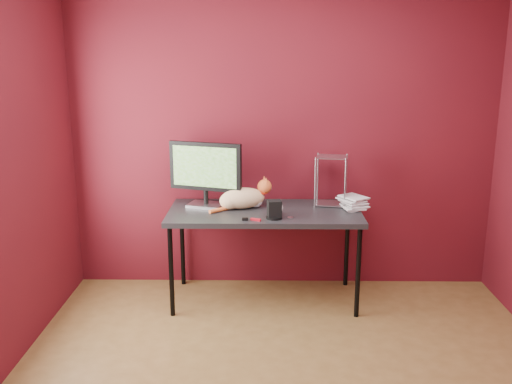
{
  "coord_description": "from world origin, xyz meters",
  "views": [
    {
      "loc": [
        -0.16,
        -2.92,
        1.98
      ],
      "look_at": [
        -0.21,
        1.15,
        0.95
      ],
      "focal_mm": 40.0,
      "sensor_mm": 36.0,
      "label": 1
    }
  ],
  "objects_px": {
    "skull_mug": "(276,208)",
    "book_stack": "(347,142)",
    "monitor": "(205,171)",
    "speaker": "(274,210)",
    "desk": "(265,217)",
    "cat": "(243,198)"
  },
  "relations": [
    {
      "from": "monitor",
      "to": "cat",
      "type": "distance_m",
      "value": 0.37
    },
    {
      "from": "skull_mug",
      "to": "speaker",
      "type": "height_order",
      "value": "speaker"
    },
    {
      "from": "skull_mug",
      "to": "cat",
      "type": "bearing_deg",
      "value": 163.72
    },
    {
      "from": "desk",
      "to": "book_stack",
      "type": "relative_size",
      "value": 1.41
    },
    {
      "from": "monitor",
      "to": "speaker",
      "type": "bearing_deg",
      "value": -14.54
    },
    {
      "from": "cat",
      "to": "speaker",
      "type": "distance_m",
      "value": 0.37
    },
    {
      "from": "speaker",
      "to": "desk",
      "type": "bearing_deg",
      "value": 98.62
    },
    {
      "from": "monitor",
      "to": "speaker",
      "type": "xyz_separation_m",
      "value": [
        0.54,
        -0.33,
        -0.22
      ]
    },
    {
      "from": "desk",
      "to": "cat",
      "type": "xyz_separation_m",
      "value": [
        -0.17,
        0.06,
        0.14
      ]
    },
    {
      "from": "cat",
      "to": "monitor",
      "type": "bearing_deg",
      "value": 154.76
    },
    {
      "from": "skull_mug",
      "to": "book_stack",
      "type": "distance_m",
      "value": 0.74
    },
    {
      "from": "desk",
      "to": "cat",
      "type": "bearing_deg",
      "value": 159.83
    },
    {
      "from": "book_stack",
      "to": "skull_mug",
      "type": "bearing_deg",
      "value": -162.6
    },
    {
      "from": "speaker",
      "to": "skull_mug",
      "type": "bearing_deg",
      "value": 71.44
    },
    {
      "from": "monitor",
      "to": "skull_mug",
      "type": "xyz_separation_m",
      "value": [
        0.56,
        -0.23,
        -0.24
      ]
    },
    {
      "from": "desk",
      "to": "book_stack",
      "type": "distance_m",
      "value": 0.86
    },
    {
      "from": "monitor",
      "to": "cat",
      "type": "xyz_separation_m",
      "value": [
        0.3,
        -0.05,
        -0.2
      ]
    },
    {
      "from": "cat",
      "to": "book_stack",
      "type": "distance_m",
      "value": 0.92
    },
    {
      "from": "monitor",
      "to": "cat",
      "type": "height_order",
      "value": "monitor"
    },
    {
      "from": "monitor",
      "to": "skull_mug",
      "type": "distance_m",
      "value": 0.65
    },
    {
      "from": "skull_mug",
      "to": "speaker",
      "type": "distance_m",
      "value": 0.11
    },
    {
      "from": "speaker",
      "to": "book_stack",
      "type": "height_order",
      "value": "book_stack"
    }
  ]
}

